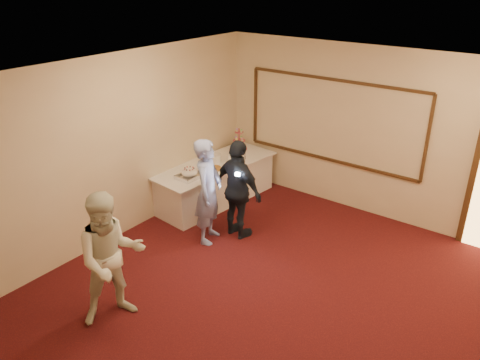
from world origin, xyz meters
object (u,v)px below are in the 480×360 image
Objects in this scene: woman at (111,258)px; guest at (238,190)px; plate_stack_a at (216,158)px; tart at (214,169)px; buffet_table at (215,182)px; plate_stack_b at (233,158)px; man at (208,191)px; cupcake_stand at (239,141)px; pavlova_tray at (190,174)px.

woman is 1.04× the size of guest.
plate_stack_a reaches higher than tart.
buffet_table is 0.47m from plate_stack_a.
buffet_table is 1.55× the size of guest.
plate_stack_b is 0.52m from tart.
cupcake_stand is at bearing 3.75° from man.
tart is 3.20m from woman.
man is at bearing 61.10° from guest.
plate_stack_a is 0.70× the size of tart.
cupcake_stand is 0.29× the size of guest.
buffet_table is at bearing -74.01° from plate_stack_a.
plate_stack_b is 0.11× the size of woman.
woman is (0.87, -3.58, 0.03)m from plate_stack_b.
cupcake_stand is at bearing 96.72° from buffet_table.
guest is (0.05, 2.54, -0.04)m from woman.
cupcake_stand reaches higher than pavlova_tray.
pavlova_tray is at bearing 9.03° from guest.
tart is at bearing -75.33° from cupcake_stand.
buffet_table is 9.20× the size of tart.
guest reaches higher than tart.
plate_stack_b is 0.12× the size of guest.
plate_stack_b is (0.25, 0.20, -0.00)m from plate_stack_a.
cupcake_stand is 2.42× the size of plate_stack_a.
buffet_table is 13.17× the size of plate_stack_a.
cupcake_stand is at bearing 95.78° from plate_stack_a.
man reaches higher than guest.
plate_stack_b reaches higher than buffet_table.
plate_stack_b is at bearing 40.76° from woman.
pavlova_tray reaches higher than plate_stack_a.
plate_stack_a is at bearing 124.41° from tart.
plate_stack_a is 0.12× the size of guest.
man reaches higher than buffet_table.
woman reaches higher than guest.
tart is at bearing -55.59° from plate_stack_a.
pavlova_tray is 1.05m from plate_stack_b.
woman is at bearing -67.99° from pavlova_tray.
cupcake_stand is 1.20m from tart.
cupcake_stand is 4.39m from woman.
tart is (0.22, -0.32, -0.06)m from plate_stack_a.
buffet_table is 0.88m from pavlova_tray.
woman is at bearing -71.75° from buffet_table.
pavlova_tray is 0.29× the size of woman.
pavlova_tray is 0.54m from tart.
pavlova_tray is at bearing -99.02° from plate_stack_b.
pavlova_tray reaches higher than tart.
pavlova_tray is (0.06, -0.75, 0.46)m from buffet_table.
guest reaches higher than buffet_table.
plate_stack_a reaches higher than plate_stack_b.
woman is (1.09, -3.30, 0.49)m from buffet_table.
pavlova_tray is 1.77× the size of tart.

